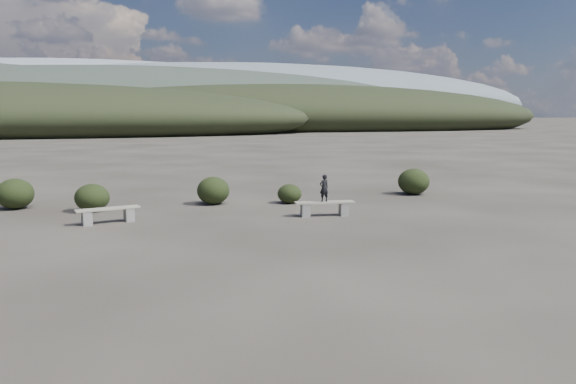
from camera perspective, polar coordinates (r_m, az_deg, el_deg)
name	(u,v)px	position (r m, az deg, el deg)	size (l,w,h in m)	color
ground	(297,260)	(13.05, 0.95, -6.94)	(1200.00, 1200.00, 0.00)	#2A2621
bench_left	(108,214)	(18.24, -17.80, -2.13)	(1.97, 0.87, 0.48)	slate
bench_right	(325,207)	(18.61, 3.76, -1.56)	(2.00, 0.63, 0.49)	slate
seated_person	(324,188)	(18.51, 3.68, 0.40)	(0.33, 0.22, 0.90)	black
shrub_a	(92,198)	(20.62, -19.28, -0.55)	(1.18, 1.18, 0.97)	black
shrub_b	(213,191)	(21.20, -7.60, 0.15)	(1.21, 1.21, 1.04)	black
shrub_c	(290,194)	(21.27, 0.16, -0.17)	(0.92, 0.92, 0.73)	black
shrub_e	(414,182)	(24.23, 12.65, 1.05)	(1.32, 1.32, 1.10)	black
shrub_f	(15,194)	(22.24, -25.99, -0.16)	(1.29, 1.29, 1.09)	black
mountain_ridges	(117,102)	(351.22, -16.96, 8.71)	(500.00, 400.00, 56.00)	black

